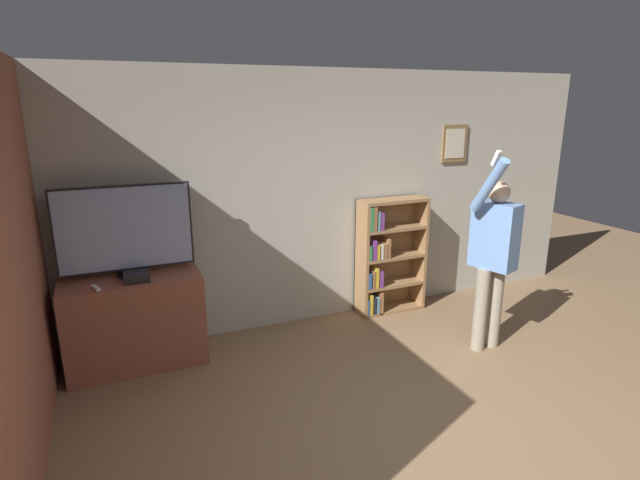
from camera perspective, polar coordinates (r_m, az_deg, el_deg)
The scene contains 9 objects.
ground_plane at distance 3.80m, azimuth 15.96°, elevation -23.72°, with size 14.00×14.00×0.00m, color #846647.
wall_back at distance 5.35m, azimuth -1.02°, elevation 4.63°, with size 7.12×0.09×2.70m.
wall_side_brick at distance 3.70m, azimuth -31.65°, elevation -2.80°, with size 0.06×4.23×2.70m.
tv_ledge at distance 4.91m, azimuth -20.35°, elevation -8.76°, with size 1.20×0.53×0.85m.
television at distance 4.70m, azimuth -21.38°, elevation 1.07°, with size 1.15×0.22×0.82m.
game_console at distance 4.68m, azimuth -20.24°, elevation -3.92°, with size 0.21×0.23×0.07m.
remote_loose at distance 4.59m, azimuth -24.25°, elevation -5.00°, with size 0.08×0.14×0.02m.
bookshelf at distance 5.73m, azimuth 7.45°, elevation -2.00°, with size 0.80×0.28×1.33m.
person at distance 4.99m, azimuth 19.24°, elevation -1.17°, with size 0.55×0.55×1.97m.
Camera 1 is at (-1.99, -2.20, 2.37)m, focal length 28.00 mm.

